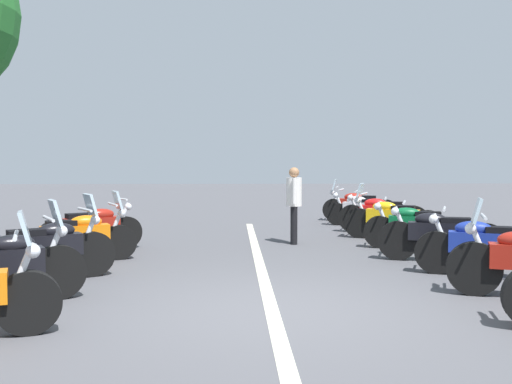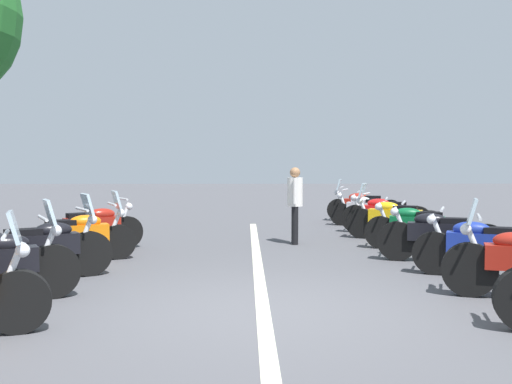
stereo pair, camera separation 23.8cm
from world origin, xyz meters
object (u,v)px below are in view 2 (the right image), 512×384
(motorcycle_right_row_5, at_px, (394,218))
(motorcycle_right_row_6, at_px, (385,214))
(motorcycle_left_row_4, at_px, (93,227))
(motorcycle_right_row_8, at_px, (363,205))
(motorcycle_left_row_3, at_px, (77,235))
(motorcycle_left_row_2, at_px, (42,247))
(bystander_2, at_px, (295,199))
(motorcycle_right_row_7, at_px, (366,209))
(motorcycle_right_row_4, at_px, (416,226))
(motorcycle_right_row_2, at_px, (483,246))
(motorcycle_right_row_3, at_px, (440,235))

(motorcycle_right_row_5, relative_size, motorcycle_right_row_6, 0.98)
(motorcycle_left_row_4, bearing_deg, motorcycle_right_row_8, 8.04)
(motorcycle_left_row_3, height_order, motorcycle_right_row_6, motorcycle_left_row_3)
(motorcycle_left_row_2, height_order, bystander_2, bystander_2)
(motorcycle_left_row_2, relative_size, motorcycle_right_row_7, 0.96)
(motorcycle_left_row_4, xyz_separation_m, motorcycle_right_row_8, (5.35, -6.26, 0.02))
(motorcycle_right_row_7, bearing_deg, motorcycle_right_row_4, 113.17)
(motorcycle_right_row_5, bearing_deg, motorcycle_right_row_7, -64.39)
(motorcycle_right_row_2, height_order, motorcycle_right_row_3, motorcycle_right_row_3)
(motorcycle_right_row_4, bearing_deg, motorcycle_right_row_8, -75.26)
(motorcycle_right_row_3, xyz_separation_m, motorcycle_right_row_8, (6.76, -0.12, -0.00))
(motorcycle_right_row_7, bearing_deg, motorcycle_right_row_5, 112.37)
(motorcycle_right_row_2, xyz_separation_m, motorcycle_right_row_6, (5.23, 0.13, 0.01))
(motorcycle_left_row_2, height_order, motorcycle_right_row_4, motorcycle_left_row_2)
(bystander_2, bearing_deg, motorcycle_right_row_3, -40.37)
(motorcycle_right_row_6, distance_m, motorcycle_right_row_8, 2.77)
(motorcycle_right_row_3, relative_size, motorcycle_right_row_8, 0.97)
(motorcycle_left_row_2, bearing_deg, motorcycle_left_row_3, 57.96)
(motorcycle_left_row_4, bearing_deg, motorcycle_right_row_2, -55.17)
(motorcycle_left_row_3, relative_size, motorcycle_right_row_7, 1.02)
(motorcycle_left_row_2, distance_m, motorcycle_right_row_3, 6.26)
(motorcycle_right_row_4, distance_m, motorcycle_right_row_5, 1.38)
(motorcycle_right_row_2, height_order, motorcycle_right_row_6, motorcycle_right_row_6)
(motorcycle_left_row_3, bearing_deg, motorcycle_right_row_2, -37.06)
(motorcycle_left_row_2, distance_m, motorcycle_left_row_3, 1.51)
(motorcycle_right_row_2, xyz_separation_m, motorcycle_right_row_7, (6.73, 0.26, -0.01))
(motorcycle_right_row_5, height_order, motorcycle_right_row_6, motorcycle_right_row_5)
(motorcycle_left_row_2, xyz_separation_m, motorcycle_right_row_8, (8.09, -6.23, -0.01))
(motorcycle_right_row_7, bearing_deg, motorcycle_right_row_8, -75.90)
(motorcycle_left_row_3, height_order, motorcycle_right_row_5, motorcycle_right_row_5)
(motorcycle_left_row_4, xyz_separation_m, motorcycle_right_row_6, (2.58, -6.21, 0.01))
(motorcycle_left_row_4, height_order, motorcycle_right_row_2, motorcycle_right_row_2)
(motorcycle_right_row_2, relative_size, bystander_2, 1.22)
(motorcycle_right_row_4, bearing_deg, motorcycle_right_row_7, -73.09)
(motorcycle_right_row_7, xyz_separation_m, bystander_2, (-3.24, 2.17, 0.47))
(motorcycle_right_row_4, xyz_separation_m, motorcycle_right_row_5, (1.38, 0.07, 0.02))
(motorcycle_left_row_4, relative_size, motorcycle_right_row_4, 0.90)
(motorcycle_left_row_2, xyz_separation_m, bystander_2, (3.57, -3.88, 0.45))
(motorcycle_right_row_3, distance_m, motorcycle_right_row_5, 2.81)
(motorcycle_right_row_3, height_order, motorcycle_right_row_8, motorcycle_right_row_8)
(motorcycle_right_row_4, xyz_separation_m, motorcycle_right_row_8, (5.33, -0.09, 0.01))
(motorcycle_right_row_2, height_order, motorcycle_right_row_8, motorcycle_right_row_8)
(motorcycle_left_row_2, bearing_deg, motorcycle_right_row_6, 9.80)
(motorcycle_right_row_4, bearing_deg, motorcycle_right_row_5, -71.53)
(motorcycle_left_row_4, distance_m, motorcycle_right_row_7, 7.32)
(motorcycle_right_row_2, xyz_separation_m, motorcycle_right_row_8, (8.00, 0.08, 0.01))
(motorcycle_left_row_2, bearing_deg, motorcycle_right_row_5, 3.38)
(motorcycle_left_row_3, distance_m, motorcycle_left_row_4, 1.24)
(motorcycle_left_row_2, distance_m, bystander_2, 5.29)
(motorcycle_right_row_7, bearing_deg, motorcycle_left_row_3, 63.36)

